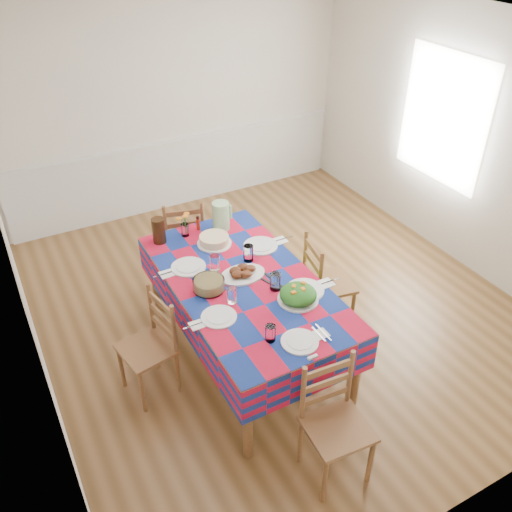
{
  "coord_description": "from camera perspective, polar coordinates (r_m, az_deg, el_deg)",
  "views": [
    {
      "loc": [
        -2.24,
        -3.71,
        3.56
      ],
      "look_at": [
        -0.38,
        -0.28,
        0.9
      ],
      "focal_mm": 38.0,
      "sensor_mm": 36.0,
      "label": 1
    }
  ],
  "objects": [
    {
      "name": "setting_right_near",
      "position": [
        4.43,
        4.12,
        -3.23
      ],
      "size": [
        0.59,
        0.34,
        0.15
      ],
      "rotation": [
        0.0,
        0.0,
        -1.57
      ],
      "color": "white",
      "rests_on": "dining_table"
    },
    {
      "name": "meat_platter",
      "position": [
        4.58,
        -1.44,
        -1.76
      ],
      "size": [
        0.4,
        0.29,
        0.08
      ],
      "color": "white",
      "rests_on": "dining_table"
    },
    {
      "name": "salad_platter",
      "position": [
        4.32,
        4.46,
        -4.1
      ],
      "size": [
        0.33,
        0.33,
        0.14
      ],
      "color": "white",
      "rests_on": "dining_table"
    },
    {
      "name": "cake",
      "position": [
        4.99,
        -4.42,
        1.66
      ],
      "size": [
        0.32,
        0.32,
        0.09
      ],
      "color": "white",
      "rests_on": "dining_table"
    },
    {
      "name": "setting_left_far",
      "position": [
        4.69,
        -6.22,
        -1.01
      ],
      "size": [
        0.55,
        0.33,
        0.15
      ],
      "rotation": [
        0.0,
        0.0,
        1.57
      ],
      "color": "white",
      "rests_on": "dining_table"
    },
    {
      "name": "tea_pitcher",
      "position": [
        5.05,
        -10.2,
        2.66
      ],
      "size": [
        0.12,
        0.12,
        0.24
      ],
      "primitive_type": "cylinder",
      "color": "black",
      "rests_on": "dining_table"
    },
    {
      "name": "chair_left",
      "position": [
        4.56,
        -11.01,
        -9.34
      ],
      "size": [
        0.46,
        0.48,
        0.93
      ],
      "rotation": [
        0.0,
        0.0,
        -1.38
      ],
      "color": "brown",
      "rests_on": "room"
    },
    {
      "name": "pasta_bowl",
      "position": [
        4.44,
        -4.99,
        -3.0
      ],
      "size": [
        0.26,
        0.26,
        0.09
      ],
      "color": "white",
      "rests_on": "dining_table"
    },
    {
      "name": "setting_near_head",
      "position": [
        3.97,
        3.59,
        -8.63
      ],
      "size": [
        0.45,
        0.3,
        0.13
      ],
      "color": "white",
      "rests_on": "dining_table"
    },
    {
      "name": "wainscot",
      "position": [
        7.27,
        -7.87,
        8.99
      ],
      "size": [
        4.41,
        0.06,
        0.92
      ],
      "color": "silver",
      "rests_on": "room"
    },
    {
      "name": "chair_right",
      "position": [
        5.13,
        7.27,
        -2.91
      ],
      "size": [
        0.49,
        0.51,
        0.98
      ],
      "rotation": [
        0.0,
        0.0,
        1.37
      ],
      "color": "brown",
      "rests_on": "room"
    },
    {
      "name": "chair_near",
      "position": [
        3.97,
        8.25,
        -17.07
      ],
      "size": [
        0.46,
        0.44,
        0.97
      ],
      "rotation": [
        0.0,
        0.0,
        -0.08
      ],
      "color": "brown",
      "rests_on": "room"
    },
    {
      "name": "name_card",
      "position": [
        3.87,
        5.98,
        -10.55
      ],
      "size": [
        0.08,
        0.02,
        0.02
      ],
      "primitive_type": "cube",
      "color": "white",
      "rests_on": "dining_table"
    },
    {
      "name": "green_pitcher",
      "position": [
        5.18,
        -3.71,
        4.23
      ],
      "size": [
        0.16,
        0.16,
        0.28
      ],
      "primitive_type": "cylinder",
      "color": "#A0CC90",
      "rests_on": "dining_table"
    },
    {
      "name": "window_right",
      "position": [
        6.34,
        19.1,
        13.55
      ],
      "size": [
        0.0,
        1.4,
        1.4
      ],
      "primitive_type": "plane",
      "rotation": [
        0.0,
        -1.57,
        0.0
      ],
      "color": "white",
      "rests_on": "room"
    },
    {
      "name": "chair_far",
      "position": [
        5.76,
        -7.53,
        1.72
      ],
      "size": [
        0.53,
        0.51,
        0.98
      ],
      "rotation": [
        0.0,
        0.0,
        2.87
      ],
      "color": "brown",
      "rests_on": "room"
    },
    {
      "name": "setting_right_far",
      "position": [
        4.88,
        0.11,
        0.84
      ],
      "size": [
        0.6,
        0.34,
        0.15
      ],
      "rotation": [
        0.0,
        0.0,
        -1.57
      ],
      "color": "white",
      "rests_on": "dining_table"
    },
    {
      "name": "dining_table",
      "position": [
        4.6,
        -1.26,
        -3.54
      ],
      "size": [
        1.15,
        2.14,
        0.83
      ],
      "color": "brown",
      "rests_on": "room"
    },
    {
      "name": "room",
      "position": [
        4.86,
        2.39,
        7.25
      ],
      "size": [
        4.58,
        5.08,
        2.78
      ],
      "color": "brown",
      "rests_on": "ground"
    },
    {
      "name": "hot_sauce",
      "position": [
        5.21,
        -6.13,
        3.49
      ],
      "size": [
        0.03,
        0.03,
        0.15
      ],
      "primitive_type": "cylinder",
      "color": "#B0250E",
      "rests_on": "dining_table"
    },
    {
      "name": "setting_left_near",
      "position": [
        4.22,
        -3.5,
        -5.59
      ],
      "size": [
        0.51,
        0.3,
        0.13
      ],
      "rotation": [
        0.0,
        0.0,
        1.57
      ],
      "color": "white",
      "rests_on": "dining_table"
    },
    {
      "name": "flower_vase",
      "position": [
        5.12,
        -7.53,
        3.11
      ],
      "size": [
        0.15,
        0.12,
        0.24
      ],
      "color": "white",
      "rests_on": "dining_table"
    },
    {
      "name": "serving_utensils",
      "position": [
        4.53,
        1.55,
        -2.64
      ],
      "size": [
        0.15,
        0.33,
        0.01
      ],
      "color": "black",
      "rests_on": "dining_table"
    }
  ]
}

